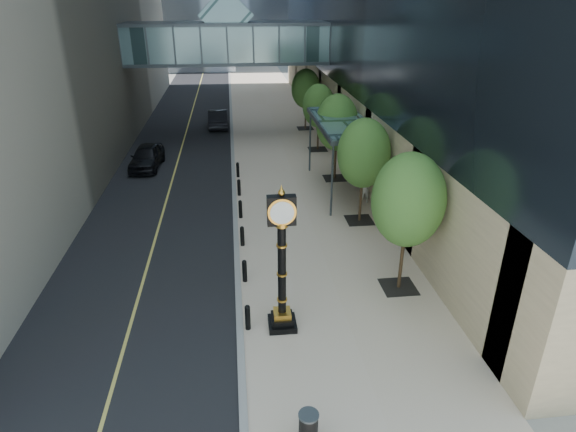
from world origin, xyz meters
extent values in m
plane|color=gray|center=(0.00, 0.00, 0.00)|extent=(320.00, 320.00, 0.00)
cube|color=black|center=(-7.00, 40.00, 0.01)|extent=(8.00, 180.00, 0.02)
cube|color=#C8B19A|center=(1.00, 40.00, 0.03)|extent=(8.00, 180.00, 0.06)
cube|color=gray|center=(-3.00, 40.00, 0.04)|extent=(0.25, 180.00, 0.07)
cube|color=slate|center=(-3.00, 28.00, 7.50)|extent=(17.00, 4.00, 3.00)
cube|color=#383F44|center=(-3.00, 28.00, 6.05)|extent=(17.00, 4.20, 0.25)
cube|color=#383F44|center=(-3.00, 28.00, 8.95)|extent=(17.00, 4.20, 0.25)
cube|color=slate|center=(-3.00, 28.00, 9.60)|extent=(4.24, 3.00, 4.24)
cube|color=#383F44|center=(3.50, 14.00, 4.20)|extent=(3.00, 8.00, 0.25)
cube|color=slate|center=(3.50, 14.00, 4.35)|extent=(2.80, 7.80, 0.06)
cylinder|color=#383F44|center=(2.20, 10.30, 2.10)|extent=(0.12, 0.12, 4.20)
cylinder|color=#383F44|center=(2.20, 17.70, 2.10)|extent=(0.12, 0.12, 4.20)
cylinder|color=black|center=(-2.70, 1.00, 0.51)|extent=(0.20, 0.20, 0.90)
cylinder|color=black|center=(-2.70, 4.20, 0.51)|extent=(0.20, 0.20, 0.90)
cylinder|color=black|center=(-2.70, 7.40, 0.51)|extent=(0.20, 0.20, 0.90)
cylinder|color=black|center=(-2.70, 10.60, 0.51)|extent=(0.20, 0.20, 0.90)
cylinder|color=black|center=(-2.70, 13.80, 0.51)|extent=(0.20, 0.20, 0.90)
cylinder|color=black|center=(-2.70, 17.00, 0.51)|extent=(0.20, 0.20, 0.90)
cube|color=black|center=(3.60, 3.00, 0.07)|extent=(1.40, 1.40, 0.02)
cylinder|color=#3C2A19|center=(3.60, 3.00, 1.60)|extent=(0.14, 0.14, 3.07)
ellipsoid|color=#3A6826|center=(3.60, 3.00, 3.97)|extent=(2.81, 2.81, 3.75)
cube|color=black|center=(3.60, 9.50, 0.07)|extent=(1.40, 1.40, 0.02)
cylinder|color=#3C2A19|center=(3.60, 9.50, 1.53)|extent=(0.14, 0.14, 2.93)
ellipsoid|color=#3A6826|center=(3.60, 9.50, 3.79)|extent=(2.69, 2.69, 3.58)
cube|color=black|center=(3.60, 16.00, 0.07)|extent=(1.40, 1.40, 0.02)
cylinder|color=#3C2A19|center=(3.60, 16.00, 1.52)|extent=(0.14, 0.14, 2.92)
ellipsoid|color=#3A6826|center=(3.60, 16.00, 3.77)|extent=(2.67, 2.67, 3.56)
cube|color=black|center=(3.60, 22.50, 0.07)|extent=(1.40, 1.40, 0.02)
cylinder|color=#3C2A19|center=(3.60, 22.50, 1.39)|extent=(0.14, 0.14, 2.66)
ellipsoid|color=#3A6826|center=(3.60, 22.50, 3.45)|extent=(2.44, 2.44, 3.26)
cube|color=black|center=(3.60, 29.00, 0.07)|extent=(1.40, 1.40, 0.02)
cylinder|color=#3C2A19|center=(3.60, 29.00, 1.44)|extent=(0.14, 0.14, 2.76)
ellipsoid|color=#3A6826|center=(3.60, 29.00, 3.58)|extent=(2.53, 2.53, 3.38)
cube|color=black|center=(-1.46, 1.00, 0.17)|extent=(1.02, 1.02, 0.22)
cube|color=black|center=(-1.46, 1.00, 0.40)|extent=(0.79, 0.79, 0.22)
cube|color=gold|center=(-1.46, 1.00, 0.62)|extent=(0.62, 0.62, 0.22)
cylinder|color=black|center=(-1.46, 1.00, 2.46)|extent=(0.29, 0.29, 3.47)
cube|color=black|center=(-1.46, 1.00, 4.70)|extent=(0.95, 0.35, 1.01)
cylinder|color=white|center=(-1.46, 1.20, 4.70)|extent=(0.78, 0.05, 0.78)
cylinder|color=white|center=(-1.46, 0.80, 4.70)|extent=(0.78, 0.05, 0.78)
sphere|color=gold|center=(-1.46, 1.00, 5.32)|extent=(0.22, 0.22, 0.22)
cylinder|color=black|center=(-1.28, -4.00, 0.51)|extent=(0.56, 0.56, 0.90)
imported|color=#A9A69B|center=(4.50, 11.90, 0.91)|extent=(0.68, 0.51, 1.70)
imported|color=black|center=(-8.94, 19.79, 0.81)|extent=(2.20, 4.76, 1.58)
imported|color=black|center=(-4.20, 30.64, 0.81)|extent=(1.79, 4.84, 1.58)
camera|label=1|loc=(-2.90, -13.18, 11.10)|focal=30.00mm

